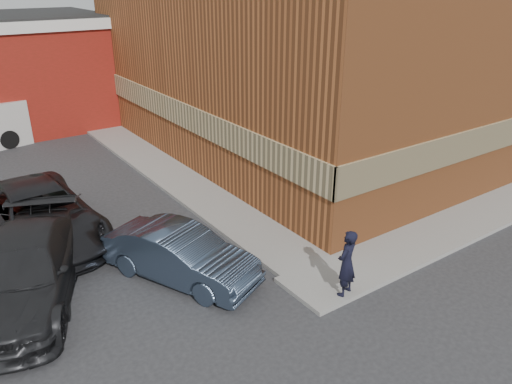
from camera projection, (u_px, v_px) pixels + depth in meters
ground at (289, 276)px, 13.34m from camera, size 90.00×90.00×0.00m
brick_building at (315, 39)px, 22.68m from camera, size 14.25×18.25×9.36m
sidewalk_south at (482, 215)px, 16.58m from camera, size 16.00×1.80×0.12m
sidewalk_west at (164, 170)px, 20.39m from camera, size 1.80×18.00×0.12m
man at (347, 263)px, 12.06m from camera, size 0.73×0.60×1.74m
sedan at (181, 255)px, 12.97m from camera, size 3.13×4.50×1.41m
suv_a at (41, 216)px, 14.79m from camera, size 3.03×6.09×1.66m
suv_b at (25, 271)px, 12.05m from camera, size 4.31×6.04×1.62m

